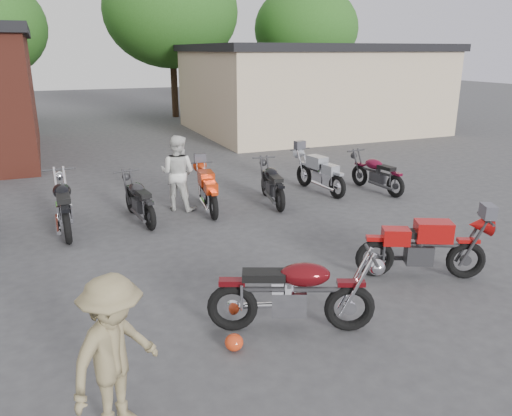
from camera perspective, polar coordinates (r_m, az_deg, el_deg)
name	(u,v)px	position (r m, az deg, el deg)	size (l,w,h in m)	color
ground	(283,319)	(7.01, 3.15, -12.59)	(90.00, 90.00, 0.00)	#3A3A3D
stucco_building	(309,91)	(23.36, 6.07, 13.15)	(10.00, 8.00, 3.50)	tan
tree_2	(172,33)	(28.25, -9.60, 19.14)	(7.04, 7.04, 8.80)	#1B4412
tree_3	(305,45)	(31.12, 5.67, 18.02)	(6.08, 6.08, 7.60)	#1B4412
vintage_motorcycle	(295,288)	(6.49, 4.46, -9.15)	(2.10, 0.69, 1.22)	#500A0E
sportbike	(424,244)	(8.39, 18.67, -3.93)	(1.99, 0.66, 1.15)	#AE0F0E
helmet	(234,342)	(6.33, -2.53, -15.09)	(0.23, 0.23, 0.21)	red
person_light	(178,173)	(11.49, -8.93, 3.98)	(0.84, 0.65, 1.72)	silver
person_tan	(115,355)	(5.04, -15.83, -15.83)	(1.04, 0.60, 1.61)	#857752
row_bike_2	(63,202)	(10.75, -21.15, 0.65)	(2.10, 0.69, 1.22)	black
row_bike_3	(139,197)	(10.93, -13.26, 1.21)	(1.82, 0.60, 1.05)	black
row_bike_4	(207,188)	(11.39, -5.59, 2.30)	(1.85, 0.61, 1.07)	red
row_bike_5	(272,181)	(11.90, 1.86, 3.05)	(1.85, 0.61, 1.07)	black
row_bike_6	(319,171)	(12.97, 7.24, 4.22)	(1.91, 0.63, 1.11)	#999EA7
row_bike_7	(376,171)	(13.31, 13.59, 4.10)	(1.82, 0.60, 1.06)	#5A0B23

